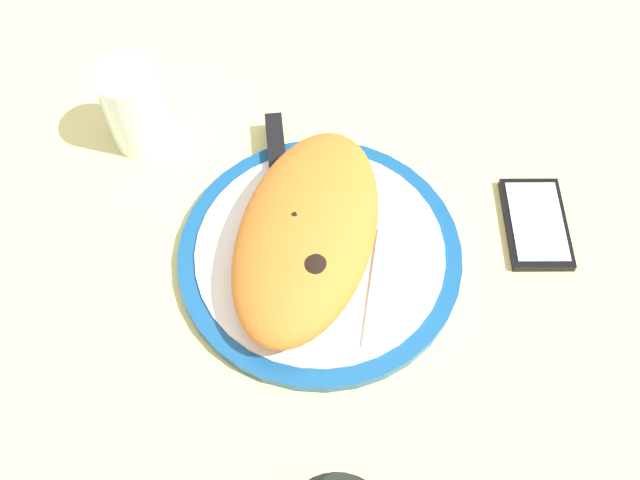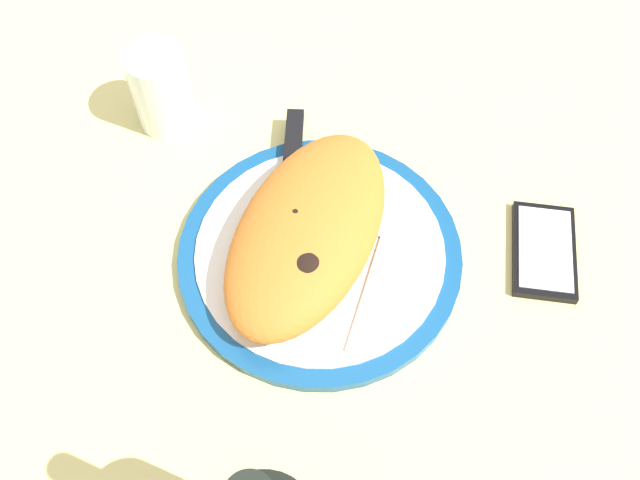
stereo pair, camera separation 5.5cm
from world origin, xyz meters
TOP-DOWN VIEW (x-y plane):
  - ground_plane at (0.00, 0.00)cm, footprint 150.00×150.00cm
  - plate at (0.00, 0.00)cm, footprint 30.17×30.17cm
  - calzone at (-0.28, 1.35)cm, footprint 27.46×16.29cm
  - fork at (0.20, -6.20)cm, footprint 17.53×2.22cm
  - knife at (8.40, 5.99)cm, footprint 24.92×8.36cm
  - smartphone at (7.71, -22.81)cm, footprint 12.44×8.38cm
  - water_glass at (13.12, 23.39)cm, footprint 6.87×6.87cm

SIDE VIEW (x-z plane):
  - ground_plane at x=0.00cm, z-range -3.00..0.00cm
  - smartphone at x=7.71cm, z-range -0.02..1.14cm
  - plate at x=0.00cm, z-range -0.03..1.64cm
  - fork at x=0.20cm, z-range 1.67..2.07cm
  - knife at x=8.40cm, z-range 1.56..2.76cm
  - water_glass at x=13.12cm, z-range -0.71..9.69cm
  - calzone at x=-0.28cm, z-range 1.69..7.95cm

